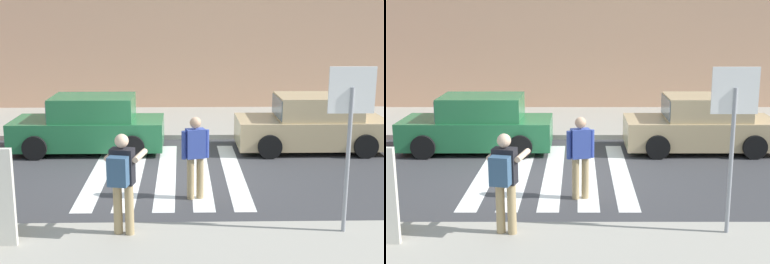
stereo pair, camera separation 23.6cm
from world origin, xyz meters
The scene contains 13 objects.
ground_plane centered at (0.00, 0.00, 0.00)m, with size 120.00×120.00×0.00m, color #38383A.
sidewalk_far centered at (0.00, 6.00, 0.07)m, with size 60.00×4.80×0.14m, color #9E998C.
building_facade_far centered at (0.00, 10.40, 3.29)m, with size 56.00×4.00×6.58m, color tan.
crosswalk_stripe_0 centered at (-1.60, 0.20, 0.00)m, with size 0.44×5.20×0.01m, color silver.
crosswalk_stripe_1 centered at (-0.80, 0.20, 0.00)m, with size 0.44×5.20×0.01m, color silver.
crosswalk_stripe_2 centered at (0.00, 0.20, 0.00)m, with size 0.44×5.20×0.01m, color silver.
crosswalk_stripe_3 centered at (0.80, 0.20, 0.00)m, with size 0.44×5.20×0.01m, color silver.
crosswalk_stripe_4 centered at (1.60, 0.20, 0.00)m, with size 0.44×5.20×0.01m, color silver.
stop_sign centered at (3.11, -3.64, 2.19)m, with size 0.76×0.08×2.80m.
photographer_with_backpack centered at (-0.62, -3.71, 1.17)m, with size 0.69×0.91×1.72m.
pedestrian_crossing centered at (0.64, -1.59, 0.97)m, with size 0.57×0.33×1.72m.
parked_car_green centered at (-2.16, 2.30, 0.73)m, with size 4.10×1.92×1.55m.
parked_car_tan centered at (3.99, 2.30, 0.73)m, with size 4.10×1.92×1.55m.
Camera 2 is at (0.59, -12.11, 3.81)m, focal length 50.00 mm.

